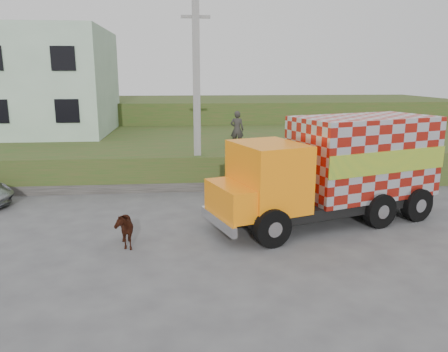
{
  "coord_description": "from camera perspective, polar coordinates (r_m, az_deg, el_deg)",
  "views": [
    {
      "loc": [
        -1.53,
        -14.11,
        4.9
      ],
      "look_at": [
        -0.14,
        1.32,
        1.3
      ],
      "focal_mm": 35.0,
      "sensor_mm": 36.0,
      "label": 1
    }
  ],
  "objects": [
    {
      "name": "cargo_truck",
      "position": [
        15.19,
        14.56,
        0.95
      ],
      "size": [
        8.3,
        4.93,
        3.53
      ],
      "rotation": [
        0.0,
        0.0,
        0.33
      ],
      "color": "black",
      "rests_on": "ground"
    },
    {
      "name": "pedestrian",
      "position": [
        20.78,
        1.72,
        6.1
      ],
      "size": [
        0.73,
        0.58,
        1.75
      ],
      "primitive_type": "imported",
      "rotation": [
        0.0,
        0.0,
        2.86
      ],
      "color": "#2D2A28",
      "rests_on": "embankment"
    },
    {
      "name": "cow",
      "position": [
        13.14,
        -13.12,
        -6.59
      ],
      "size": [
        0.93,
        1.43,
        1.11
      ],
      "primitive_type": "imported",
      "rotation": [
        0.0,
        0.0,
        0.27
      ],
      "color": "#34110D",
      "rests_on": "ground"
    },
    {
      "name": "utility_pole",
      "position": [
        18.74,
        -3.59,
        10.53
      ],
      "size": [
        1.2,
        0.3,
        8.0
      ],
      "color": "gray",
      "rests_on": "ground"
    },
    {
      "name": "building",
      "position": [
        28.72,
        -24.9,
        11.1
      ],
      "size": [
        10.0,
        8.0,
        6.0
      ],
      "primitive_type": "cube",
      "color": "#B5D4B9",
      "rests_on": "embankment"
    },
    {
      "name": "embankment",
      "position": [
        24.52,
        -1.5,
        3.33
      ],
      "size": [
        40.0,
        12.0,
        1.5
      ],
      "primitive_type": "cube",
      "color": "#29531B",
      "rests_on": "ground"
    },
    {
      "name": "retaining_strip",
      "position": [
        18.91,
        -6.42,
        -1.39
      ],
      "size": [
        16.0,
        0.5,
        0.4
      ],
      "primitive_type": "cube",
      "color": "#595651",
      "rests_on": "ground"
    },
    {
      "name": "embankment_far",
      "position": [
        36.31,
        -2.74,
        7.69
      ],
      "size": [
        40.0,
        12.0,
        3.0
      ],
      "primitive_type": "cube",
      "color": "#29531B",
      "rests_on": "ground"
    },
    {
      "name": "ground",
      "position": [
        15.02,
        0.98,
        -5.97
      ],
      "size": [
        120.0,
        120.0,
        0.0
      ],
      "primitive_type": "plane",
      "color": "#474749",
      "rests_on": "ground"
    }
  ]
}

